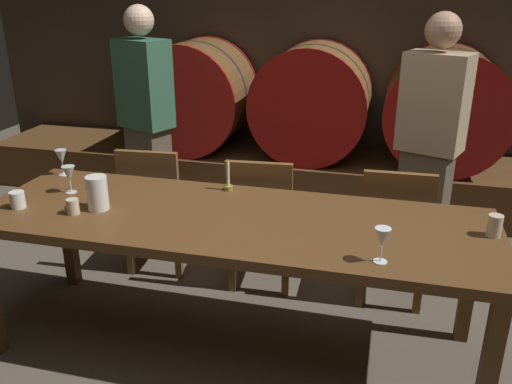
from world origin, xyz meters
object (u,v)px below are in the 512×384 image
(wine_barrel_center, at_px, (312,102))
(wine_barrel_left, at_px, (196,96))
(wine_glass_center, at_px, (69,174))
(wine_glass_right, at_px, (382,238))
(cup_center, at_px, (73,206))
(wine_glass_left, at_px, (61,158))
(chair_left, at_px, (156,203))
(wine_barrel_right, at_px, (445,109))
(dining_table, at_px, (232,229))
(cup_right, at_px, (495,226))
(chair_right, at_px, (394,229))
(cup_left, at_px, (17,200))
(guest_right, at_px, (429,149))
(pitcher, at_px, (97,193))
(chair_center, at_px, (261,217))
(candle_center, at_px, (228,182))
(guest_left, at_px, (147,122))

(wine_barrel_center, bearing_deg, wine_barrel_left, 180.00)
(wine_glass_center, bearing_deg, wine_barrel_left, 91.92)
(wine_glass_right, height_order, cup_center, wine_glass_right)
(wine_glass_left, height_order, cup_center, wine_glass_left)
(chair_left, bearing_deg, wine_barrel_left, -84.44)
(wine_barrel_left, bearing_deg, chair_left, -79.61)
(wine_glass_left, bearing_deg, wine_barrel_left, 86.04)
(wine_barrel_center, xyz_separation_m, wine_barrel_right, (1.10, 0.00, 0.00))
(dining_table, height_order, cup_right, cup_right)
(chair_right, height_order, cup_left, chair_right)
(guest_right, height_order, wine_glass_center, guest_right)
(wine_barrel_center, xyz_separation_m, cup_center, (-0.83, -2.43, -0.08))
(chair_right, distance_m, guest_right, 0.60)
(chair_left, relative_size, pitcher, 4.99)
(chair_center, bearing_deg, dining_table, 85.56)
(wine_barrel_left, distance_m, wine_barrel_center, 1.08)
(wine_barrel_center, distance_m, dining_table, 2.27)
(wine_barrel_right, relative_size, candle_center, 5.38)
(candle_center, bearing_deg, wine_barrel_left, 115.23)
(chair_center, height_order, wine_glass_right, wine_glass_right)
(pitcher, height_order, cup_left, pitcher)
(wine_barrel_left, distance_m, pitcher, 2.37)
(dining_table, distance_m, candle_center, 0.38)
(dining_table, height_order, wine_glass_right, wine_glass_right)
(dining_table, xyz_separation_m, chair_center, (-0.00, 0.64, -0.21))
(wine_barrel_left, bearing_deg, wine_barrel_center, 0.00)
(dining_table, bearing_deg, guest_right, 48.17)
(wine_glass_center, bearing_deg, cup_left, -119.17)
(guest_right, xyz_separation_m, cup_left, (-2.07, -1.26, -0.06))
(chair_center, bearing_deg, guest_right, -160.25)
(dining_table, xyz_separation_m, cup_left, (-1.10, -0.17, 0.11))
(cup_center, bearing_deg, wine_glass_center, 124.39)
(wine_barrel_center, relative_size, wine_barrel_right, 1.00)
(pitcher, distance_m, cup_left, 0.42)
(dining_table, bearing_deg, chair_center, 90.39)
(pitcher, relative_size, cup_center, 2.26)
(chair_center, xyz_separation_m, cup_left, (-1.09, -0.81, 0.32))
(dining_table, height_order, chair_right, chair_right)
(guest_right, xyz_separation_m, pitcher, (-1.66, -1.17, -0.02))
(candle_center, bearing_deg, wine_barrel_center, 84.83)
(chair_right, relative_size, wine_glass_center, 5.75)
(wine_glass_left, bearing_deg, chair_right, 9.40)
(guest_left, xyz_separation_m, cup_left, (-0.06, -1.43, -0.07))
(wine_barrel_right, distance_m, guest_right, 1.18)
(wine_barrel_left, bearing_deg, cup_left, -91.67)
(wine_barrel_right, distance_m, dining_table, 2.54)
(dining_table, height_order, wine_glass_center, wine_glass_center)
(wine_glass_right, bearing_deg, wine_barrel_left, 124.57)
(wine_barrel_center, bearing_deg, chair_right, -64.88)
(wine_barrel_right, distance_m, chair_right, 1.69)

